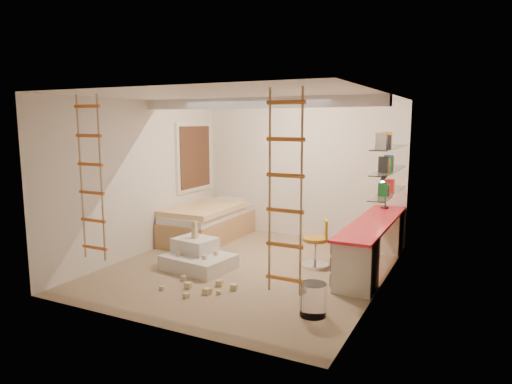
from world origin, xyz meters
The scene contains 15 objects.
floor centered at (0.00, 0.00, 0.00)m, with size 4.50×4.50×0.00m, color #968161.
ceiling_beam centered at (0.00, 0.30, 2.52)m, with size 4.00×0.18×0.16m, color white.
window_frame centered at (-1.97, 1.50, 1.55)m, with size 0.06×1.15×1.35m, color white.
window_blind centered at (-1.93, 1.50, 1.55)m, with size 0.02×1.00×1.20m, color #4C2D1E.
rope_ladder_left centered at (-1.35, -1.75, 1.52)m, with size 0.41×0.04×2.13m, color #D26323, non-canonical shape.
rope_ladder_right centered at (1.35, -1.75, 1.52)m, with size 0.41×0.04×2.13m, color #C57621, non-canonical shape.
waste_bin centered at (1.48, -1.20, 0.19)m, with size 0.31×0.31×0.39m, color white.
desk centered at (1.72, 0.86, 0.40)m, with size 0.56×2.80×0.75m.
shelves centered at (1.87, 1.13, 1.50)m, with size 0.25×1.80×0.71m.
bed centered at (-1.48, 1.23, 0.33)m, with size 1.02×2.00×0.69m.
task_lamp centered at (1.67, 1.82, 1.14)m, with size 0.14×0.36×0.57m.
swivel_chair centered at (0.92, 0.56, 0.28)m, with size 0.58×0.58×0.75m.
play_platform centered at (-0.70, -0.32, 0.17)m, with size 1.08×0.89×0.44m.
toy_blocks centered at (-0.36, -0.80, 0.20)m, with size 1.23×1.27×0.71m.
books centered at (1.87, 1.13, 1.62)m, with size 0.14×0.64×0.92m.
Camera 1 is at (3.13, -6.01, 2.24)m, focal length 32.00 mm.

